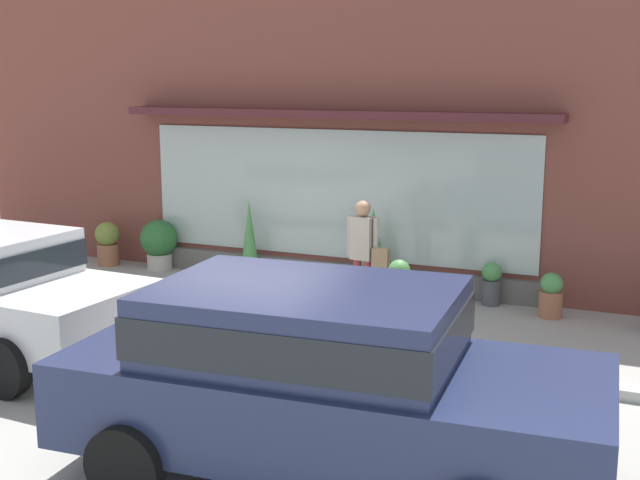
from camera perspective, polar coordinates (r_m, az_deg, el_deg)
name	(u,v)px	position (r m, az deg, el deg)	size (l,w,h in m)	color
ground_plane	(241,336)	(10.65, -5.51, -6.65)	(60.00, 60.00, 0.00)	#9E9B93
curb_strip	(233,336)	(10.47, -6.06, -6.64)	(14.00, 0.24, 0.12)	#B2B2AD
storefront	(337,132)	(13.03, 1.21, 7.51)	(14.00, 0.81, 4.93)	brown
fire_hydrant	(399,294)	(10.77, 5.47, -3.78)	(0.43, 0.40, 0.94)	#4C8C47
pedestrian_with_handbag	(364,250)	(11.31, 3.07, -0.68)	(0.65, 0.24, 1.61)	#8E333D
parked_car_navy	(321,371)	(6.75, 0.06, -9.10)	(4.50, 2.29, 1.62)	navy
potted_plant_window_center	(373,253)	(12.46, 3.68, -0.93)	(0.49, 0.49, 1.33)	#B7B2A3
potted_plant_by_entrance	(551,295)	(11.77, 15.71, -3.70)	(0.32, 0.32, 0.63)	#9E6042
potted_plant_low_front	(250,241)	(13.42, -4.90, -0.10)	(0.30, 0.30, 1.31)	#B7B2A3
potted_plant_corner_tall	(108,242)	(14.91, -14.50, -0.15)	(0.43, 0.43, 0.77)	#9E6042
potted_plant_doorstep	(159,242)	(14.41, -11.10, -0.13)	(0.64, 0.64, 0.86)	#B7B2A3
potted_plant_trailing_edge	(491,282)	(12.18, 11.78, -2.90)	(0.29, 0.29, 0.64)	#4C4C51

